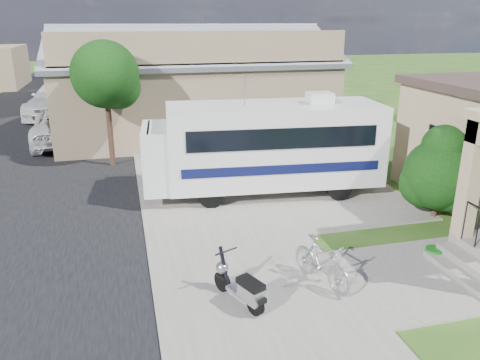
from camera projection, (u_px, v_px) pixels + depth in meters
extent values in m
plane|color=#204312|center=(290.00, 270.00, 10.28)|extent=(120.00, 120.00, 0.00)
cube|color=black|center=(13.00, 165.00, 17.71)|extent=(9.00, 80.00, 0.02)
cube|color=slate|center=(184.00, 153.00, 19.21)|extent=(4.00, 80.00, 0.06)
cube|color=slate|center=(286.00, 193.00, 14.75)|extent=(7.00, 6.00, 0.05)
cube|color=slate|center=(437.00, 274.00, 10.05)|extent=(4.00, 3.00, 0.05)
cube|color=black|center=(439.00, 148.00, 13.48)|extent=(0.04, 1.10, 1.20)
cube|color=slate|center=(476.00, 271.00, 9.90)|extent=(0.40, 2.16, 0.32)
cube|color=slate|center=(461.00, 277.00, 9.84)|extent=(0.35, 2.16, 0.16)
cube|color=#957D5E|center=(470.00, 180.00, 10.37)|extent=(0.35, 0.35, 2.70)
cube|color=#7F654F|center=(192.00, 94.00, 22.53)|extent=(12.00, 8.00, 3.60)
cube|color=slate|center=(197.00, 46.00, 19.94)|extent=(12.50, 4.40, 1.78)
cube|color=slate|center=(184.00, 42.00, 23.60)|extent=(12.50, 4.40, 1.78)
cube|color=slate|center=(189.00, 28.00, 21.54)|extent=(12.50, 0.50, 0.22)
cube|color=#7F654F|center=(205.00, 48.00, 18.19)|extent=(11.76, 0.20, 1.30)
cylinder|color=black|center=(109.00, 124.00, 17.14)|extent=(0.20, 0.20, 3.15)
sphere|color=black|center=(105.00, 74.00, 16.56)|extent=(2.40, 2.40, 2.40)
sphere|color=black|center=(118.00, 86.00, 16.98)|extent=(1.68, 1.68, 1.68)
cylinder|color=black|center=(111.00, 87.00, 26.29)|extent=(0.20, 0.20, 3.29)
sphere|color=black|center=(108.00, 52.00, 25.68)|extent=(2.40, 2.40, 2.40)
sphere|color=black|center=(117.00, 60.00, 26.10)|extent=(1.68, 1.68, 1.68)
cylinder|color=black|center=(112.00, 73.00, 34.58)|extent=(0.20, 0.20, 3.01)
sphere|color=black|center=(110.00, 49.00, 34.03)|extent=(2.40, 2.40, 2.40)
sphere|color=black|center=(116.00, 54.00, 34.44)|extent=(1.68, 1.68, 1.68)
cube|color=silver|center=(274.00, 143.00, 14.35)|extent=(6.63, 2.87, 2.40)
cube|color=silver|center=(156.00, 157.00, 13.91)|extent=(0.93, 2.25, 1.84)
cube|color=black|center=(149.00, 141.00, 13.72)|extent=(0.23, 1.96, 0.83)
cube|color=black|center=(284.00, 139.00, 13.12)|extent=(5.46, 0.52, 0.60)
cube|color=black|center=(266.00, 122.00, 15.30)|extent=(5.46, 0.52, 0.60)
cube|color=#0B0E37|center=(283.00, 170.00, 13.42)|extent=(5.79, 0.54, 0.28)
cube|color=#0B0E37|center=(266.00, 149.00, 15.59)|extent=(5.79, 0.54, 0.28)
cube|color=silver|center=(320.00, 98.00, 14.12)|extent=(0.79, 0.71, 0.32)
cylinder|color=#9A99A0|center=(245.00, 90.00, 13.68)|extent=(0.04, 0.04, 0.92)
cylinder|color=black|center=(211.00, 195.00, 13.49)|extent=(0.76, 0.32, 0.74)
cylinder|color=black|center=(205.00, 174.00, 15.38)|extent=(0.76, 0.32, 0.74)
cylinder|color=black|center=(339.00, 188.00, 14.06)|extent=(0.76, 0.32, 0.74)
cylinder|color=black|center=(318.00, 168.00, 15.96)|extent=(0.76, 0.32, 0.74)
cylinder|color=black|center=(435.00, 204.00, 12.88)|extent=(0.16, 0.16, 0.78)
sphere|color=black|center=(440.00, 174.00, 12.60)|extent=(1.94, 1.94, 1.94)
sphere|color=black|center=(447.00, 157.00, 12.83)|extent=(1.55, 1.55, 1.55)
sphere|color=black|center=(424.00, 183.00, 12.81)|extent=(1.36, 1.36, 1.36)
sphere|color=black|center=(451.00, 191.00, 12.51)|extent=(1.16, 1.16, 1.16)
sphere|color=black|center=(444.00, 147.00, 12.35)|extent=(1.16, 1.16, 1.16)
cylinder|color=black|center=(255.00, 304.00, 8.57)|extent=(0.27, 0.42, 0.41)
cylinder|color=black|center=(222.00, 281.00, 9.33)|extent=(0.27, 0.42, 0.41)
cube|color=#9A99A0|center=(240.00, 291.00, 8.90)|extent=(0.46, 0.58, 0.07)
cube|color=#9A99A0|center=(252.00, 293.00, 8.58)|extent=(0.50, 0.60, 0.28)
cube|color=black|center=(251.00, 284.00, 8.55)|extent=(0.48, 0.62, 0.11)
cube|color=black|center=(260.00, 300.00, 8.41)|extent=(0.23, 0.24, 0.09)
cylinder|color=black|center=(224.00, 266.00, 9.16)|extent=(0.20, 0.32, 0.78)
sphere|color=#9A99A0|center=(222.00, 268.00, 9.23)|extent=(0.26, 0.26, 0.26)
sphere|color=black|center=(220.00, 266.00, 9.29)|extent=(0.11, 0.11, 0.11)
cylinder|color=black|center=(226.00, 251.00, 8.99)|extent=(0.48, 0.24, 0.03)
cube|color=black|center=(222.00, 276.00, 9.29)|extent=(0.22, 0.29, 0.06)
imported|color=#9A99A0|center=(321.00, 265.00, 9.49)|extent=(0.97, 1.70, 0.99)
imported|color=silver|center=(64.00, 125.00, 20.71)|extent=(3.00, 5.78, 1.56)
imported|color=silver|center=(60.00, 99.00, 26.70)|extent=(3.87, 6.80, 1.86)
cylinder|color=#135F14|center=(434.00, 253.00, 10.81)|extent=(0.41, 0.41, 0.18)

